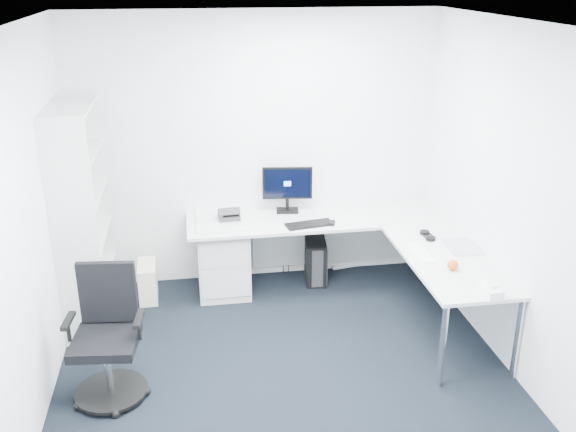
{
  "coord_description": "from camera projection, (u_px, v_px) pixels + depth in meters",
  "views": [
    {
      "loc": [
        -0.67,
        -4.02,
        3.05
      ],
      "look_at": [
        0.15,
        1.05,
        1.05
      ],
      "focal_mm": 40.0,
      "sensor_mm": 36.0,
      "label": 1
    }
  ],
  "objects": [
    {
      "name": "drawer_pedestal",
      "position": [
        223.0,
        255.0,
        6.36
      ],
      "size": [
        0.5,
        0.62,
        0.76
      ],
      "primitive_type": "cube",
      "color": "silver",
      "rests_on": "ground"
    },
    {
      "name": "wall_right",
      "position": [
        534.0,
        216.0,
        4.68
      ],
      "size": [
        0.02,
        4.2,
        2.7
      ],
      "primitive_type": "cube",
      "color": "white",
      "rests_on": "ground"
    },
    {
      "name": "tissue_box",
      "position": [
        490.0,
        291.0,
        4.81
      ],
      "size": [
        0.12,
        0.22,
        0.07
      ],
      "primitive_type": "cube",
      "rotation": [
        0.0,
        0.0,
        0.04
      ],
      "color": "white",
      "rests_on": "l_desk"
    },
    {
      "name": "beige_pc_tower",
      "position": [
        148.0,
        281.0,
        6.26
      ],
      "size": [
        0.18,
        0.39,
        0.37
      ],
      "primitive_type": "cube",
      "rotation": [
        0.0,
        0.0,
        0.02
      ],
      "color": "beige",
      "rests_on": "ground"
    },
    {
      "name": "task_chair",
      "position": [
        105.0,
        338.0,
        4.69
      ],
      "size": [
        0.63,
        0.63,
        1.02
      ],
      "primitive_type": null,
      "rotation": [
        0.0,
        0.0,
        -0.11
      ],
      "color": "black",
      "rests_on": "ground"
    },
    {
      "name": "wall_back",
      "position": [
        256.0,
        151.0,
        6.35
      ],
      "size": [
        3.6,
        0.02,
        2.7
      ],
      "primitive_type": "cube",
      "color": "white",
      "rests_on": "ground"
    },
    {
      "name": "orange_fruit",
      "position": [
        453.0,
        265.0,
        5.21
      ],
      "size": [
        0.09,
        0.09,
        0.09
      ],
      "primitive_type": "sphere",
      "color": "#D75313",
      "rests_on": "l_desk"
    },
    {
      "name": "desk_phone",
      "position": [
        229.0,
        213.0,
        6.23
      ],
      "size": [
        0.21,
        0.21,
        0.14
      ],
      "primitive_type": null,
      "rotation": [
        0.0,
        0.0,
        0.05
      ],
      "color": "#2C2C2F",
      "rests_on": "l_desk"
    },
    {
      "name": "l_desk",
      "position": [
        323.0,
        266.0,
        6.14
      ],
      "size": [
        2.55,
        1.43,
        0.74
      ],
      "primitive_type": null,
      "color": "silver",
      "rests_on": "ground"
    },
    {
      "name": "laptop",
      "position": [
        463.0,
        234.0,
        5.59
      ],
      "size": [
        0.39,
        0.38,
        0.27
      ],
      "primitive_type": null,
      "rotation": [
        0.0,
        0.0,
        -0.05
      ],
      "color": "silver",
      "rests_on": "l_desk"
    },
    {
      "name": "black_pc_tower",
      "position": [
        315.0,
        259.0,
        6.64
      ],
      "size": [
        0.26,
        0.48,
        0.45
      ],
      "primitive_type": "cube",
      "rotation": [
        0.0,
        0.0,
        -0.12
      ],
      "color": "black",
      "rests_on": "ground"
    },
    {
      "name": "mouse",
      "position": [
        332.0,
        223.0,
        6.14
      ],
      "size": [
        0.09,
        0.11,
        0.03
      ],
      "primitive_type": "cube",
      "rotation": [
        0.0,
        0.0,
        -0.34
      ],
      "color": "black",
      "rests_on": "l_desk"
    },
    {
      "name": "black_keyboard",
      "position": [
        309.0,
        224.0,
        6.12
      ],
      "size": [
        0.47,
        0.23,
        0.02
      ],
      "primitive_type": "cube",
      "rotation": [
        0.0,
        0.0,
        0.17
      ],
      "color": "black",
      "rests_on": "l_desk"
    },
    {
      "name": "bookshelf",
      "position": [
        82.0,
        217.0,
        5.63
      ],
      "size": [
        0.39,
        1.0,
        2.0
      ],
      "primitive_type": null,
      "color": "silver",
      "rests_on": "ground"
    },
    {
      "name": "ceiling",
      "position": [
        291.0,
        28.0,
        3.93
      ],
      "size": [
        4.2,
        4.2,
        0.0
      ],
      "primitive_type": "plane",
      "color": "white"
    },
    {
      "name": "white_keyboard",
      "position": [
        421.0,
        253.0,
        5.52
      ],
      "size": [
        0.14,
        0.4,
        0.01
      ],
      "primitive_type": "cube",
      "rotation": [
        0.0,
        0.0,
        0.06
      ],
      "color": "white",
      "rests_on": "l_desk"
    },
    {
      "name": "monitor",
      "position": [
        287.0,
        189.0,
        6.39
      ],
      "size": [
        0.51,
        0.22,
        0.48
      ],
      "primitive_type": null,
      "rotation": [
        0.0,
        0.0,
        -0.12
      ],
      "color": "black",
      "rests_on": "l_desk"
    },
    {
      "name": "wall_left",
      "position": [
        17.0,
        248.0,
        4.15
      ],
      "size": [
        0.02,
        4.2,
        2.7
      ],
      "primitive_type": "cube",
      "color": "white",
      "rests_on": "ground"
    },
    {
      "name": "power_strip",
      "position": [
        348.0,
        264.0,
        6.99
      ],
      "size": [
        0.38,
        0.14,
        0.04
      ],
      "primitive_type": "cube",
      "rotation": [
        0.0,
        0.0,
        0.2
      ],
      "color": "white",
      "rests_on": "ground"
    },
    {
      "name": "headphones",
      "position": [
        428.0,
        234.0,
        5.85
      ],
      "size": [
        0.14,
        0.21,
        0.06
      ],
      "primitive_type": null,
      "rotation": [
        0.0,
        0.0,
        0.02
      ],
      "color": "black",
      "rests_on": "l_desk"
    },
    {
      "name": "ground",
      "position": [
        291.0,
        394.0,
        4.9
      ],
      "size": [
        4.2,
        4.2,
        0.0
      ],
      "primitive_type": "plane",
      "color": "black"
    }
  ]
}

